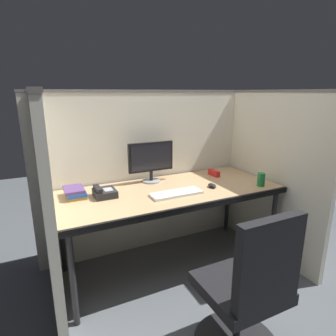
% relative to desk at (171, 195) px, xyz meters
% --- Properties ---
extents(ground_plane, '(8.00, 8.00, 0.00)m').
position_rel_desk_xyz_m(ground_plane, '(0.00, -0.29, -0.69)').
color(ground_plane, '#4C5156').
extents(cubicle_partition_rear, '(2.21, 0.06, 1.57)m').
position_rel_desk_xyz_m(cubicle_partition_rear, '(0.00, 0.46, 0.10)').
color(cubicle_partition_rear, beige).
rests_on(cubicle_partition_rear, ground).
extents(cubicle_partition_left, '(0.06, 1.41, 1.57)m').
position_rel_desk_xyz_m(cubicle_partition_left, '(-0.99, -0.09, 0.10)').
color(cubicle_partition_left, beige).
rests_on(cubicle_partition_left, ground).
extents(cubicle_partition_right, '(0.06, 1.41, 1.57)m').
position_rel_desk_xyz_m(cubicle_partition_right, '(0.99, -0.09, 0.10)').
color(cubicle_partition_right, beige).
rests_on(cubicle_partition_right, ground).
extents(desk, '(1.90, 0.80, 0.74)m').
position_rel_desk_xyz_m(desk, '(0.00, 0.00, 0.00)').
color(desk, tan).
rests_on(desk, ground).
extents(office_chair, '(0.52, 0.52, 0.97)m').
position_rel_desk_xyz_m(office_chair, '(-0.04, -1.03, -0.33)').
color(office_chair, black).
rests_on(office_chair, ground).
extents(monitor_center, '(0.43, 0.17, 0.37)m').
position_rel_desk_xyz_m(monitor_center, '(-0.06, 0.29, 0.27)').
color(monitor_center, gray).
rests_on(monitor_center, desk).
extents(keyboard_main, '(0.43, 0.15, 0.02)m').
position_rel_desk_xyz_m(keyboard_main, '(-0.01, -0.12, 0.06)').
color(keyboard_main, silver).
rests_on(keyboard_main, desk).
extents(computer_mouse, '(0.06, 0.10, 0.04)m').
position_rel_desk_xyz_m(computer_mouse, '(0.35, -0.10, 0.07)').
color(computer_mouse, black).
rests_on(computer_mouse, desk).
extents(red_stapler, '(0.04, 0.15, 0.06)m').
position_rel_desk_xyz_m(red_stapler, '(0.58, 0.20, 0.08)').
color(red_stapler, red).
rests_on(red_stapler, desk).
extents(desk_phone, '(0.17, 0.19, 0.09)m').
position_rel_desk_xyz_m(desk_phone, '(-0.55, 0.10, 0.08)').
color(desk_phone, black).
rests_on(desk_phone, desk).
extents(soda_can, '(0.07, 0.07, 0.12)m').
position_rel_desk_xyz_m(soda_can, '(0.77, -0.25, 0.11)').
color(soda_can, '#197233').
rests_on(soda_can, desk).
extents(book_stack, '(0.16, 0.22, 0.08)m').
position_rel_desk_xyz_m(book_stack, '(-0.77, 0.18, 0.09)').
color(book_stack, olive).
rests_on(book_stack, desk).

